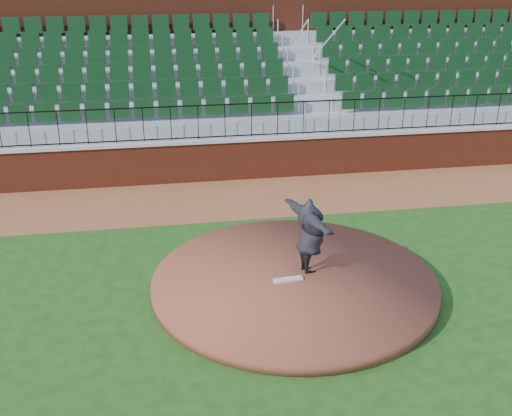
{
  "coord_description": "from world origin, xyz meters",
  "views": [
    {
      "loc": [
        -2.08,
        -10.84,
        6.52
      ],
      "look_at": [
        0.0,
        1.5,
        1.3
      ],
      "focal_mm": 43.9,
      "sensor_mm": 36.0,
      "label": 1
    }
  ],
  "objects": [
    {
      "name": "warning_track",
      "position": [
        0.0,
        5.4,
        0.01
      ],
      "size": [
        34.0,
        3.2,
        0.01
      ],
      "primitive_type": "cube",
      "color": "brown",
      "rests_on": "ground"
    },
    {
      "name": "ground",
      "position": [
        0.0,
        0.0,
        0.0
      ],
      "size": [
        90.0,
        90.0,
        0.0
      ],
      "primitive_type": "plane",
      "color": "#1D4714",
      "rests_on": "ground"
    },
    {
      "name": "pitchers_mound",
      "position": [
        0.58,
        0.19,
        0.12
      ],
      "size": [
        5.85,
        5.85,
        0.25
      ],
      "primitive_type": "cylinder",
      "color": "brown",
      "rests_on": "ground"
    },
    {
      "name": "pitcher",
      "position": [
        0.94,
        0.42,
        1.07
      ],
      "size": [
        0.98,
        2.09,
        1.64
      ],
      "primitive_type": "imported",
      "rotation": [
        0.0,
        0.0,
        1.79
      ],
      "color": "black",
      "rests_on": "pitchers_mound"
    },
    {
      "name": "field_wall",
      "position": [
        0.0,
        7.0,
        0.6
      ],
      "size": [
        34.0,
        0.35,
        1.2
      ],
      "primitive_type": "cube",
      "color": "maroon",
      "rests_on": "ground"
    },
    {
      "name": "pitching_rubber",
      "position": [
        0.43,
        0.1,
        0.27
      ],
      "size": [
        0.62,
        0.21,
        0.04
      ],
      "primitive_type": "cube",
      "rotation": [
        0.0,
        0.0,
        0.1
      ],
      "color": "silver",
      "rests_on": "pitchers_mound"
    },
    {
      "name": "wall_railing",
      "position": [
        0.0,
        7.0,
        1.8
      ],
      "size": [
        34.0,
        0.05,
        1.0
      ],
      "primitive_type": null,
      "color": "black",
      "rests_on": "wall_cap"
    },
    {
      "name": "wall_cap",
      "position": [
        0.0,
        7.0,
        1.25
      ],
      "size": [
        34.0,
        0.45,
        0.1
      ],
      "primitive_type": "cube",
      "color": "#B7B7B7",
      "rests_on": "field_wall"
    },
    {
      "name": "concourse_wall",
      "position": [
        0.0,
        12.52,
        2.75
      ],
      "size": [
        34.0,
        0.5,
        5.5
      ],
      "primitive_type": "cube",
      "color": "maroon",
      "rests_on": "ground"
    },
    {
      "name": "seating_stands",
      "position": [
        0.0,
        9.72,
        2.3
      ],
      "size": [
        34.0,
        5.1,
        4.6
      ],
      "primitive_type": null,
      "color": "gray",
      "rests_on": "ground"
    }
  ]
}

